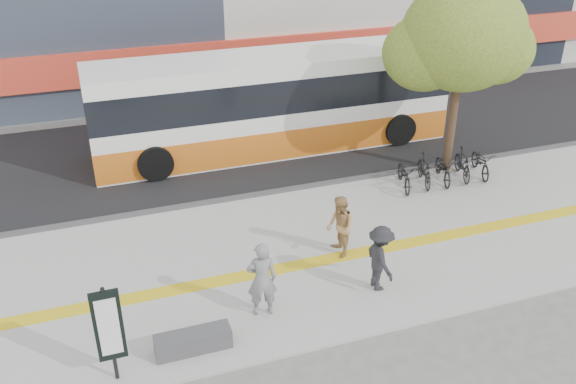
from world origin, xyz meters
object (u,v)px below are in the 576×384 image
object	(u,v)px
pedestrian_dark	(380,258)
seated_woman	(262,279)
signboard	(109,327)
bench	(193,341)
street_tree	(460,37)
pedestrian_tan	(340,227)
bus	(273,105)

from	to	relation	value
pedestrian_dark	seated_woman	bearing A→B (deg)	89.90
seated_woman	signboard	bearing A→B (deg)	25.57
seated_woman	bench	bearing A→B (deg)	30.73
street_tree	signboard	bearing A→B (deg)	-150.93
pedestrian_tan	seated_woman	bearing A→B (deg)	-56.34
pedestrian_dark	bench	bearing A→B (deg)	98.39
bus	pedestrian_tan	bearing A→B (deg)	-94.49
bus	seated_woman	size ratio (longest dim) A/B	6.83
bus	seated_woman	distance (m)	9.57
signboard	pedestrian_tan	size ratio (longest dim) A/B	1.32
bench	pedestrian_dark	distance (m)	4.74
bus	pedestrian_dark	bearing A→B (deg)	-91.63
bus	pedestrian_dark	size ratio (longest dim) A/B	7.54
bus	seated_woman	world-z (taller)	bus
seated_woman	street_tree	bearing A→B (deg)	-137.64
bench	pedestrian_tan	bearing A→B (deg)	28.35
seated_woman	pedestrian_tan	xyz separation A→B (m)	(2.60, 1.64, -0.09)
pedestrian_dark	bus	bearing A→B (deg)	-1.72
bench	signboard	bearing A→B (deg)	-169.19
bench	signboard	distance (m)	1.94
signboard	pedestrian_dark	bearing A→B (deg)	9.08
bench	seated_woman	xyz separation A→B (m)	(1.73, 0.69, 0.70)
bus	pedestrian_tan	distance (m)	7.42
street_tree	seated_woman	world-z (taller)	street_tree
street_tree	pedestrian_tan	xyz separation A→B (m)	(-5.45, -3.69, -3.60)
bench	seated_woman	size ratio (longest dim) A/B	0.86
signboard	pedestrian_tan	distance (m)	6.51
pedestrian_tan	pedestrian_dark	distance (m)	1.67
bench	street_tree	xyz separation A→B (m)	(9.78, 6.02, 4.21)
street_tree	seated_woman	xyz separation A→B (m)	(-8.05, -5.33, -3.51)
bus	pedestrian_dark	xyz separation A→B (m)	(-0.26, -9.01, -0.73)
signboard	bus	size ratio (longest dim) A/B	0.17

